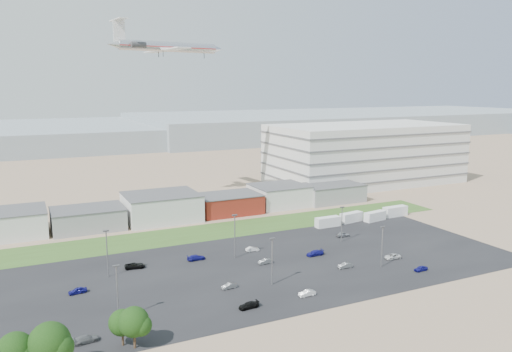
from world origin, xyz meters
TOP-DOWN VIEW (x-y plane):
  - ground at (0.00, 0.00)m, footprint 700.00×700.00m
  - parking_lot at (5.00, 20.00)m, footprint 120.00×50.00m
  - grass_strip at (0.00, 52.00)m, footprint 160.00×16.00m
  - hills_backdrop at (40.00, 315.00)m, footprint 700.00×200.00m
  - building_row at (-17.00, 71.00)m, footprint 170.00×20.00m
  - parking_garage at (90.00, 95.00)m, footprint 80.00×40.00m
  - box_trailer_a at (36.29, 42.00)m, footprint 7.74×2.46m
  - box_trailer_b at (45.78, 43.40)m, footprint 7.97×3.58m
  - box_trailer_c at (53.20, 41.35)m, footprint 7.88×3.61m
  - box_trailer_d at (62.54, 42.99)m, footprint 8.49×2.91m
  - tree_mid at (-42.61, -6.70)m, footprint 6.25×6.25m
  - tree_right at (-30.23, -3.62)m, footprint 5.19×5.19m
  - tree_near at (-31.75, -1.96)m, footprint 4.55×4.55m
  - lightpole_front_l at (-30.72, 7.53)m, footprint 1.19×0.49m
  - lightpole_front_m at (1.18, 9.96)m, footprint 1.19×0.49m
  - lightpole_front_r at (28.56, 8.36)m, footprint 1.13×0.47m
  - lightpole_back_l at (-28.99, 29.33)m, footprint 1.23×0.51m
  - lightpole_back_m at (0.71, 28.55)m, footprint 1.27×0.53m
  - lightpole_back_r at (31.31, 28.02)m, footprint 1.13×0.47m
  - airliner at (4.45, 94.50)m, footprint 46.45×34.76m
  - parked_car_0 at (34.72, 11.66)m, footprint 4.25×2.25m
  - parked_car_1 at (20.77, 11.42)m, footprint 3.57×1.32m
  - parked_car_2 at (35.00, 2.55)m, footprint 3.39×1.46m
  - parked_car_3 at (-7.92, 1.74)m, footprint 4.08×1.87m
  - parked_car_4 at (-7.65, 11.91)m, footprint 3.45×1.53m
  - parked_car_5 at (-36.03, 22.64)m, footprint 3.75×1.87m
  - parked_car_6 at (-8.27, 31.08)m, footprint 4.37×1.80m
  - parked_car_7 at (5.53, 21.76)m, footprint 3.57×1.42m
  - parked_car_8 at (34.41, 31.59)m, footprint 3.95×1.83m
  - parked_car_9 at (-22.69, 31.85)m, footprint 4.81×2.69m
  - parked_car_10 at (-36.94, 1.53)m, footprint 4.31×2.14m
  - parked_car_11 at (6.62, 31.19)m, footprint 3.50×1.48m
  - parked_car_12 at (19.12, 21.70)m, footprint 4.47×1.88m
  - parked_car_13 at (4.82, 1.84)m, footprint 3.51×1.27m

SIDE VIEW (x-z plane):
  - ground at x=0.00m, z-range 0.00..0.00m
  - parking_lot at x=5.00m, z-range 0.00..0.01m
  - grass_strip at x=0.00m, z-range 0.00..0.02m
  - parked_car_4 at x=-7.65m, z-range 0.00..1.10m
  - parked_car_11 at x=6.62m, z-range 0.00..1.13m
  - parked_car_2 at x=35.00m, z-range 0.00..1.14m
  - parked_car_0 at x=34.72m, z-range 0.00..1.14m
  - parked_car_13 at x=4.82m, z-range 0.00..1.15m
  - parked_car_7 at x=5.53m, z-range 0.00..1.15m
  - parked_car_3 at x=-7.92m, z-range 0.00..1.16m
  - parked_car_1 at x=20.77m, z-range 0.00..1.17m
  - parked_car_10 at x=-36.94m, z-range 0.00..1.20m
  - parked_car_5 at x=-36.03m, z-range 0.00..1.23m
  - parked_car_6 at x=-8.27m, z-range 0.00..1.27m
  - parked_car_9 at x=-22.69m, z-range 0.00..1.27m
  - parked_car_12 at x=19.12m, z-range 0.00..1.29m
  - parked_car_8 at x=34.41m, z-range 0.00..1.31m
  - box_trailer_c at x=53.20m, z-range 0.00..2.85m
  - box_trailer_b at x=45.78m, z-range 0.00..2.88m
  - box_trailer_a at x=36.29m, z-range 0.00..2.90m
  - box_trailer_d at x=62.54m, z-range 0.00..3.15m
  - tree_near at x=-31.75m, z-range 0.00..6.83m
  - tree_right at x=-30.23m, z-range 0.00..7.78m
  - building_row at x=-17.00m, z-range 0.00..8.00m
  - hills_backdrop at x=40.00m, z-range 0.00..9.00m
  - tree_mid at x=-42.61m, z-range 0.00..9.38m
  - lightpole_back_r at x=31.31m, z-range 0.00..9.60m
  - lightpole_front_r at x=28.56m, z-range 0.00..9.63m
  - lightpole_front_l at x=-30.72m, z-range 0.00..10.09m
  - lightpole_front_m at x=1.18m, z-range 0.00..10.09m
  - lightpole_back_l at x=-28.99m, z-range 0.00..10.43m
  - lightpole_back_m at x=0.71m, z-range 0.00..10.77m
  - parking_garage at x=90.00m, z-range 0.00..25.00m
  - airliner at x=4.45m, z-range 48.05..60.73m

